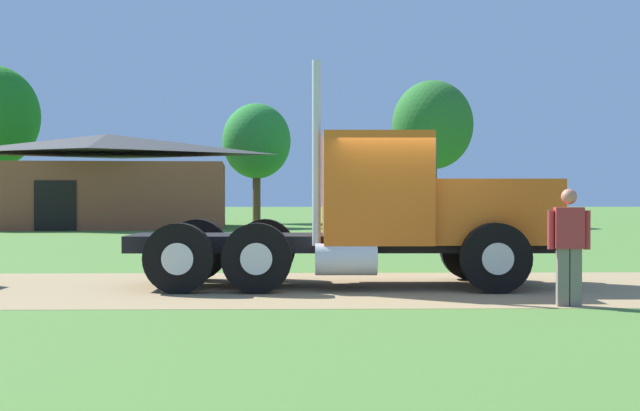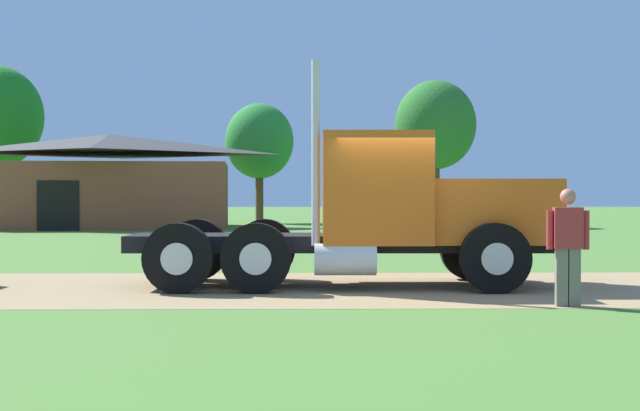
% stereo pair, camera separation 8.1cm
% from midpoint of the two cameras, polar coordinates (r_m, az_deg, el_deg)
% --- Properties ---
extents(ground_plane, '(200.00, 200.00, 0.00)m').
position_cam_midpoint_polar(ground_plane, '(15.25, 5.87, -5.27)').
color(ground_plane, '#4E7A31').
extents(dirt_track, '(120.00, 5.64, 0.01)m').
position_cam_midpoint_polar(dirt_track, '(15.25, 5.87, -5.25)').
color(dirt_track, '#9C8258').
rests_on(dirt_track, ground_plane).
extents(truck_foreground_white, '(7.43, 2.72, 3.77)m').
position_cam_midpoint_polar(truck_foreground_white, '(15.40, 4.68, -0.47)').
color(truck_foreground_white, black).
rests_on(truck_foreground_white, ground_plane).
extents(visitor_standing_near, '(0.59, 0.31, 1.67)m').
position_cam_midpoint_polar(visitor_standing_near, '(13.08, 15.78, -2.36)').
color(visitor_standing_near, '#B22D33').
rests_on(visitor_standing_near, ground_plane).
extents(shed_building, '(12.22, 8.67, 4.49)m').
position_cam_midpoint_polar(shed_building, '(43.78, -13.28, 1.44)').
color(shed_building, brown).
rests_on(shed_building, ground_plane).
extents(tree_mid, '(3.81, 3.81, 6.67)m').
position_cam_midpoint_polar(tree_mid, '(49.67, -3.86, 4.12)').
color(tree_mid, '#513823').
rests_on(tree_mid, ground_plane).
extents(tree_right, '(4.11, 4.11, 7.39)m').
position_cam_midpoint_polar(tree_right, '(45.59, 7.47, 5.12)').
color(tree_right, '#513823').
rests_on(tree_right, ground_plane).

